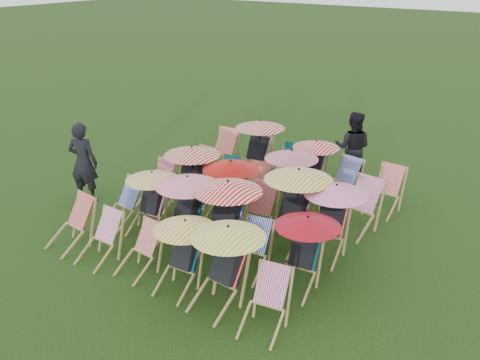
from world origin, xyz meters
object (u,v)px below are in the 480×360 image
Objects in this scene: deckchair_5 at (265,303)px; person_left at (83,162)px; deckchair_29 at (385,191)px; person_rear at (353,148)px; deckchair_0 at (70,224)px.

person_left is (-5.53, 1.50, 0.45)m from deckchair_5.
person_rear is (-1.21, 1.04, 0.39)m from deckchair_29.
person_left is at bearing 156.22° from deckchair_5.
person_left is 6.02m from person_rear.
deckchair_29 is 1.64m from person_rear.
person_rear is (-1.23, 5.71, 0.42)m from deckchair_5.
deckchair_29 is at bearing 124.36° from person_rear.
deckchair_0 is 6.25m from deckchair_29.
person_left reaches higher than deckchair_29.
deckchair_5 is 0.51× the size of person_rear.
deckchair_0 reaches higher than deckchair_5.
person_rear is at bearing 93.56° from deckchair_5.
deckchair_0 is 0.53× the size of person_rear.
person_left reaches higher than deckchair_0.
deckchair_0 is 0.52× the size of person_left.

